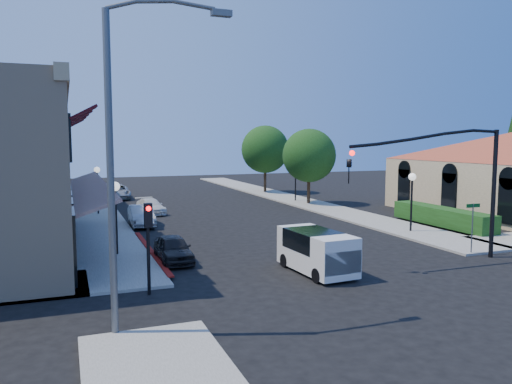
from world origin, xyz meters
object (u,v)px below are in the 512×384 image
object	(u,v)px
white_van	(317,249)
parked_car_c	(150,206)
lamppost_left_far	(97,178)
cobra_streetlight	(123,149)
street_tree_a	(309,156)
lamppost_right_far	(296,171)
signal_mast_arm	(458,172)
secondary_signal	(148,231)
lamppost_left_near	(115,199)
parked_car_d	(117,192)
parked_car_b	(141,216)
lamppost_right_near	(412,187)
parked_car_a	(173,249)
street_name_sign	(473,220)
street_tree_b	(265,149)

from	to	relation	value
white_van	parked_car_c	world-z (taller)	white_van
lamppost_left_far	cobra_streetlight	bearing A→B (deg)	-91.55
street_tree_a	cobra_streetlight	world-z (taller)	cobra_streetlight
lamppost_right_far	white_van	world-z (taller)	lamppost_right_far
lamppost_left_far	lamppost_right_far	xyz separation A→B (m)	(17.00, 2.00, 0.00)
parked_car_c	signal_mast_arm	bearing A→B (deg)	-68.76
secondary_signal	lamppost_left_far	size ratio (longest dim) A/B	0.93
lamppost_left_near	parked_car_d	xyz separation A→B (m)	(2.30, 24.00, -2.07)
lamppost_left_near	parked_car_b	bearing A→B (deg)	74.23
signal_mast_arm	lamppost_right_far	world-z (taller)	signal_mast_arm
cobra_streetlight	parked_car_c	bearing A→B (deg)	79.43
parked_car_c	lamppost_right_near	bearing A→B (deg)	-52.05
lamppost_left_near	parked_car_b	size ratio (longest dim) A/B	0.89
parked_car_a	parked_car_d	size ratio (longest dim) A/B	0.73
lamppost_right_near	secondary_signal	bearing A→B (deg)	-158.22
lamppost_left_far	lamppost_right_near	distance (m)	22.02
street_tree_a	lamppost_right_far	size ratio (longest dim) A/B	1.82
street_name_sign	white_van	xyz separation A→B (m)	(-8.50, -0.24, -0.69)
signal_mast_arm	lamppost_right_near	distance (m)	7.15
street_tree_a	parked_car_a	xyz separation A→B (m)	(-15.00, -15.99, -3.59)
street_name_sign	parked_car_a	world-z (taller)	street_name_sign
white_van	parked_car_b	distance (m)	15.11
parked_car_d	lamppost_right_far	bearing A→B (deg)	-27.18
lamppost_right_far	street_tree_a	bearing A→B (deg)	-81.47
white_van	parked_car_c	distance (m)	19.72
cobra_streetlight	lamppost_left_far	world-z (taller)	cobra_streetlight
secondary_signal	parked_car_a	distance (m)	5.23
street_tree_a	lamppost_left_near	world-z (taller)	street_tree_a
street_tree_b	lamppost_left_far	size ratio (longest dim) A/B	1.97
lamppost_right_near	parked_car_b	xyz separation A→B (m)	(-14.70, 8.14, -2.08)
street_tree_a	signal_mast_arm	bearing A→B (deg)	-98.17
street_tree_a	street_tree_b	xyz separation A→B (m)	(0.00, 10.00, 0.35)
street_name_sign	lamppost_left_near	xyz separation A→B (m)	(-16.00, 5.80, 1.04)
cobra_streetlight	lamppost_right_near	size ratio (longest dim) A/B	2.61
cobra_streetlight	white_van	xyz separation A→B (m)	(8.15, 3.96, -4.26)
street_tree_a	parked_car_c	size ratio (longest dim) A/B	1.69
white_van	parked_car_a	distance (m)	6.61
parked_car_b	parked_car_c	xyz separation A→B (m)	(1.40, 5.16, -0.10)
street_tree_a	parked_car_a	bearing A→B (deg)	-133.17
parked_car_a	parked_car_b	distance (m)	10.13
lamppost_left_far	street_name_sign	bearing A→B (deg)	-51.06
parked_car_c	lamppost_left_far	bearing A→B (deg)	162.24
signal_mast_arm	secondary_signal	xyz separation A→B (m)	(-13.86, -0.09, -1.77)
lamppost_right_near	parked_car_a	distance (m)	14.99
lamppost_left_far	lamppost_right_near	xyz separation A→B (m)	(17.00, -14.00, 0.00)
secondary_signal	parked_car_d	world-z (taller)	secondary_signal
street_tree_b	parked_car_c	xyz separation A→B (m)	(-13.60, -10.70, -3.99)
street_tree_b	parked_car_a	bearing A→B (deg)	-119.99
street_tree_a	parked_car_b	world-z (taller)	street_tree_a
parked_car_b	parked_car_d	distance (m)	15.86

